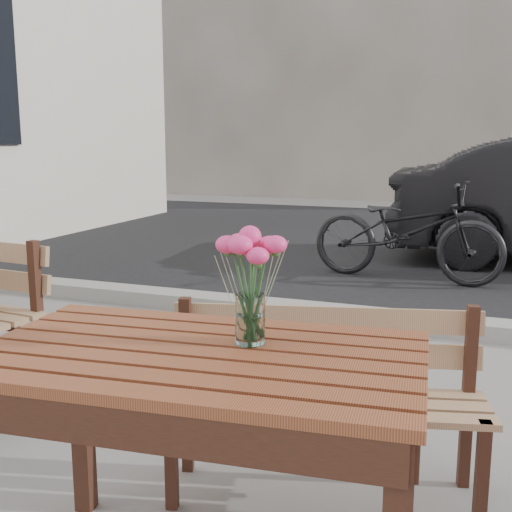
{
  "coord_description": "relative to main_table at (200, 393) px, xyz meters",
  "views": [
    {
      "loc": [
        0.8,
        -1.64,
        1.4
      ],
      "look_at": [
        0.14,
        0.12,
        1.05
      ],
      "focal_mm": 45.0,
      "sensor_mm": 36.0,
      "label": 1
    }
  ],
  "objects": [
    {
      "name": "street",
      "position": [
        -0.02,
        5.11,
        -0.63
      ],
      "size": [
        30.0,
        8.12,
        0.12
      ],
      "color": "black",
      "rests_on": "ground"
    },
    {
      "name": "backdrop_buildings",
      "position": [
        0.15,
        14.44,
        2.94
      ],
      "size": [
        15.5,
        4.0,
        8.0
      ],
      "color": "slate",
      "rests_on": "ground"
    },
    {
      "name": "main_table",
      "position": [
        0.0,
        0.0,
        0.0
      ],
      "size": [
        1.35,
        0.87,
        0.79
      ],
      "rotation": [
        0.0,
        0.0,
        0.09
      ],
      "color": "#602B19",
      "rests_on": "ground"
    },
    {
      "name": "main_bench",
      "position": [
        0.19,
        0.74,
        -0.19
      ],
      "size": [
        1.3,
        0.67,
        0.77
      ],
      "rotation": [
        0.0,
        0.0,
        0.25
      ],
      "color": "#9E7751",
      "rests_on": "ground"
    },
    {
      "name": "main_vase",
      "position": [
        0.11,
        0.11,
        0.35
      ],
      "size": [
        0.19,
        0.19,
        0.35
      ],
      "color": "white",
      "rests_on": "main_table"
    },
    {
      "name": "bicycle",
      "position": [
        -0.03,
        4.74,
        -0.17
      ],
      "size": [
        1.95,
        0.89,
        0.99
      ],
      "primitive_type": "imported",
      "rotation": [
        0.0,
        0.0,
        1.44
      ],
      "color": "black",
      "rests_on": "ground"
    }
  ]
}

